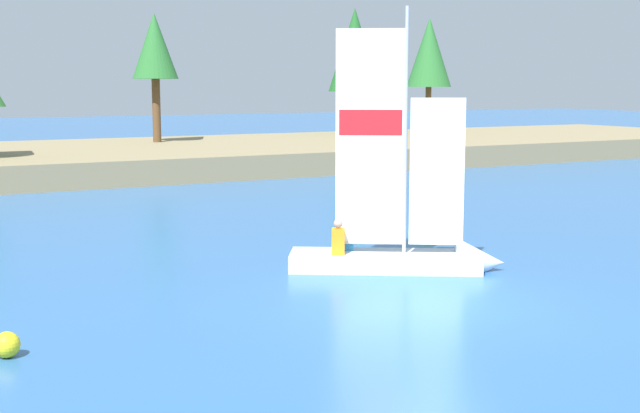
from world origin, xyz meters
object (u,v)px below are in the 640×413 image
(shoreline_tree_midright, at_px, (355,50))
(channel_buoy, at_px, (7,345))
(sailboat, at_px, (417,249))
(shoreline_tree_right, at_px, (429,53))
(shoreline_tree_centre, at_px, (155,48))

(shoreline_tree_midright, xyz_separation_m, channel_buoy, (-24.92, -31.76, -5.94))
(shoreline_tree_midright, relative_size, sailboat, 1.25)
(shoreline_tree_right, height_order, sailboat, shoreline_tree_right)
(sailboat, xyz_separation_m, channel_buoy, (-8.92, -2.10, -0.27))
(shoreline_tree_centre, height_order, shoreline_tree_right, shoreline_tree_right)
(sailboat, bearing_deg, shoreline_tree_right, 85.80)
(shoreline_tree_centre, bearing_deg, sailboat, -96.37)
(shoreline_tree_centre, xyz_separation_m, shoreline_tree_right, (18.84, 1.88, 0.13))
(shoreline_tree_centre, distance_m, shoreline_tree_midright, 12.88)
(shoreline_tree_centre, xyz_separation_m, sailboat, (-3.18, -28.50, -5.51))
(shoreline_tree_centre, distance_m, channel_buoy, 33.41)
(shoreline_tree_midright, bearing_deg, sailboat, -118.35)
(shoreline_tree_right, height_order, channel_buoy, shoreline_tree_right)
(sailboat, bearing_deg, shoreline_tree_midright, 93.38)
(shoreline_tree_centre, bearing_deg, shoreline_tree_midright, 5.19)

